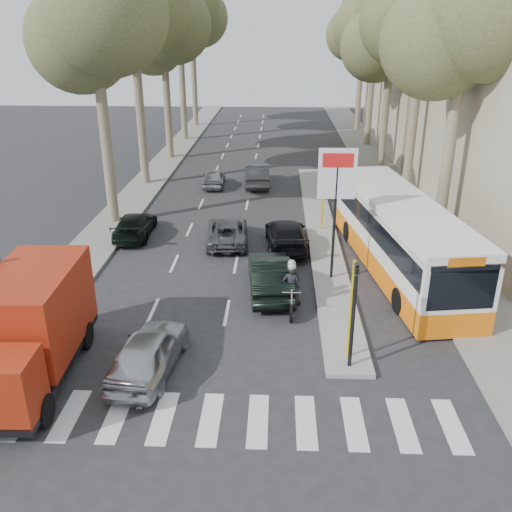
{
  "coord_description": "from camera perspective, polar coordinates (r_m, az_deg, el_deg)",
  "views": [
    {
      "loc": [
        0.93,
        -15.82,
        9.83
      ],
      "look_at": [
        0.13,
        3.73,
        1.6
      ],
      "focal_mm": 38.0,
      "sensor_mm": 36.0,
      "label": 1
    }
  ],
  "objects": [
    {
      "name": "motorcycle",
      "position": [
        20.38,
        3.72,
        -3.23
      ],
      "size": [
        0.83,
        2.31,
        1.97
      ],
      "rotation": [
        0.0,
        0.0,
        -0.01
      ],
      "color": "black",
      "rests_on": "ground"
    },
    {
      "name": "queue_car_a",
      "position": [
        26.75,
        -3.03,
        2.57
      ],
      "size": [
        2.24,
        4.35,
        1.17
      ],
      "primitive_type": "imported",
      "rotation": [
        0.0,
        0.0,
        3.21
      ],
      "color": "#515459",
      "rests_on": "ground"
    },
    {
      "name": "billboard",
      "position": [
        21.82,
        8.41,
        6.27
      ],
      "size": [
        1.5,
        12.1,
        5.6
      ],
      "color": "yellow",
      "rests_on": "ground"
    },
    {
      "name": "traffic_light_left",
      "position": [
        18.61,
        -25.21,
        -2.75
      ],
      "size": [
        0.16,
        0.41,
        3.6
      ],
      "color": "black",
      "rests_on": "ground"
    },
    {
      "name": "building_far",
      "position": [
        51.94,
        19.83,
        19.56
      ],
      "size": [
        11.0,
        20.0,
        16.0
      ],
      "primitive_type": "cube",
      "color": "#B7A88E",
      "rests_on": "ground"
    },
    {
      "name": "tree_l_b",
      "position": [
        37.04,
        -12.7,
        24.24
      ],
      "size": [
        7.4,
        7.2,
        14.88
      ],
      "color": "#6B604C",
      "rests_on": "ground"
    },
    {
      "name": "tree_l_c",
      "position": [
        44.78,
        -9.62,
        22.8
      ],
      "size": [
        7.4,
        7.2,
        13.71
      ],
      "color": "#6B604C",
      "rests_on": "ground"
    },
    {
      "name": "tree_l_a",
      "position": [
        29.29,
        -16.49,
        23.06
      ],
      "size": [
        7.4,
        7.2,
        14.1
      ],
      "color": "#6B604C",
      "rests_on": "ground"
    },
    {
      "name": "tree_r_a",
      "position": [
        27.2,
        21.61,
        22.54
      ],
      "size": [
        7.4,
        7.2,
        14.1
      ],
      "color": "#6B604C",
      "rests_on": "ground"
    },
    {
      "name": "tree_r_d",
      "position": [
        50.61,
        12.76,
        23.72
      ],
      "size": [
        7.4,
        7.2,
        14.88
      ],
      "color": "#6B604C",
      "rests_on": "ground"
    },
    {
      "name": "median_left",
      "position": [
        45.77,
        -9.1,
        10.21
      ],
      "size": [
        2.4,
        64.0,
        0.12
      ],
      "primitive_type": "cube",
      "color": "gray",
      "rests_on": "ground"
    },
    {
      "name": "sidewalk_right",
      "position": [
        42.66,
        12.8,
        9.02
      ],
      "size": [
        3.2,
        70.0,
        0.12
      ],
      "primitive_type": "cube",
      "color": "gray",
      "rests_on": "ground"
    },
    {
      "name": "tree_r_c",
      "position": [
        42.7,
        14.34,
        21.99
      ],
      "size": [
        7.4,
        7.2,
        13.32
      ],
      "color": "#6B604C",
      "rests_on": "ground"
    },
    {
      "name": "queue_car_d",
      "position": [
        36.94,
        0.06,
        8.56
      ],
      "size": [
        1.86,
        4.55,
        1.47
      ],
      "primitive_type": "imported",
      "rotation": [
        0.0,
        0.0,
        3.21
      ],
      "color": "#46474D",
      "rests_on": "ground"
    },
    {
      "name": "queue_car_e",
      "position": [
        28.26,
        -12.63,
        3.19
      ],
      "size": [
        1.8,
        4.2,
        1.2
      ],
      "primitive_type": "imported",
      "rotation": [
        0.0,
        0.0,
        3.17
      ],
      "color": "black",
      "rests_on": "ground"
    },
    {
      "name": "tree_r_e",
      "position": [
        58.52,
        11.41,
        22.95
      ],
      "size": [
        7.4,
        7.2,
        14.1
      ],
      "color": "#6B604C",
      "rests_on": "ground"
    },
    {
      "name": "pedestrian_far",
      "position": [
        31.13,
        19.26,
        5.0
      ],
      "size": [
        1.18,
        1.05,
        1.71
      ],
      "primitive_type": "imported",
      "rotation": [
        0.0,
        0.0,
        3.79
      ],
      "color": "brown",
      "rests_on": "sidewalk_right"
    },
    {
      "name": "queue_car_c",
      "position": [
        36.77,
        -4.47,
        8.21
      ],
      "size": [
        1.56,
        3.57,
        1.2
      ],
      "primitive_type": "imported",
      "rotation": [
        0.0,
        0.0,
        3.18
      ],
      "color": "#94969B",
      "rests_on": "ground"
    },
    {
      "name": "silver_hatchback",
      "position": [
        17.13,
        -11.28,
        -9.89
      ],
      "size": [
        2.13,
        4.28,
        1.4
      ],
      "primitive_type": "imported",
      "rotation": [
        0.0,
        0.0,
        3.02
      ],
      "color": "#B0B4B8",
      "rests_on": "ground"
    },
    {
      "name": "red_truck",
      "position": [
        17.42,
        -22.71,
        -6.92
      ],
      "size": [
        2.55,
        6.14,
        3.23
      ],
      "rotation": [
        0.0,
        0.0,
        0.04
      ],
      "color": "black",
      "rests_on": "ground"
    },
    {
      "name": "tree_l_e",
      "position": [
        60.59,
        -6.66,
        23.53
      ],
      "size": [
        7.4,
        7.2,
        14.49
      ],
      "color": "#6B604C",
      "rests_on": "ground"
    },
    {
      "name": "tree_l_d",
      "position": [
        52.7,
        -8.01,
        24.72
      ],
      "size": [
        7.4,
        7.2,
        15.66
      ],
      "color": "#6B604C",
      "rests_on": "ground"
    },
    {
      "name": "traffic_island",
      "position": [
        28.63,
        6.86,
        2.74
      ],
      "size": [
        1.5,
        26.0,
        0.16
      ],
      "primitive_type": "cube",
      "color": "gray",
      "rests_on": "ground"
    },
    {
      "name": "city_bus",
      "position": [
        24.15,
        14.82,
        2.32
      ],
      "size": [
        4.27,
        12.37,
        3.19
      ],
      "rotation": [
        0.0,
        0.0,
        0.14
      ],
      "color": "orange",
      "rests_on": "ground"
    },
    {
      "name": "traffic_light_island",
      "position": [
        16.26,
        10.32,
        -4.44
      ],
      "size": [
        0.16,
        0.41,
        3.6
      ],
      "color": "black",
      "rests_on": "ground"
    },
    {
      "name": "ground",
      "position": [
        18.64,
        -0.87,
        -9.0
      ],
      "size": [
        120.0,
        120.0,
        0.0
      ],
      "primitive_type": "plane",
      "color": "#28282B",
      "rests_on": "ground"
    },
    {
      "name": "dark_hatchback",
      "position": [
        21.65,
        1.47,
        -2.0
      ],
      "size": [
        1.99,
        4.66,
        1.49
      ],
      "primitive_type": "imported",
      "rotation": [
        0.0,
        0.0,
        3.23
      ],
      "color": "black",
      "rests_on": "ground"
    },
    {
      "name": "pedestrian_near",
      "position": [
        26.9,
        15.7,
        2.51
      ],
      "size": [
        0.69,
        0.99,
        1.53
      ],
      "primitive_type": "imported",
      "rotation": [
        0.0,
        0.0,
        1.87
      ],
      "color": "#443854",
      "rests_on": "sidewalk_right"
    },
    {
      "name": "queue_car_b",
      "position": [
        26.04,
        3.22,
        2.21
      ],
      "size": [
        2.23,
        4.81,
        1.36
      ],
      "primitive_type": "imported",
      "rotation": [
        0.0,
        0.0,
        3.21
      ],
      "color": "black",
      "rests_on": "ground"
    }
  ]
}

